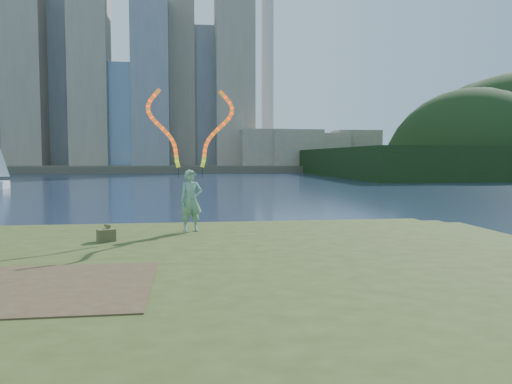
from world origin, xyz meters
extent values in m
plane|color=#19253E|center=(0.00, 0.00, 0.00)|extent=(320.00, 320.00, 0.00)
cube|color=#344217|center=(0.00, -2.50, 0.15)|extent=(20.00, 18.00, 0.30)
cube|color=#344217|center=(0.00, -2.20, 0.40)|extent=(17.00, 15.00, 0.30)
cube|color=#344217|center=(0.00, -2.00, 0.65)|extent=(14.00, 12.00, 0.30)
cube|color=#47331E|center=(-2.20, -3.20, 0.81)|extent=(3.20, 3.00, 0.02)
cube|color=#504B3B|center=(0.00, 95.00, 0.60)|extent=(320.00, 40.00, 1.20)
cylinder|color=silver|center=(18.00, 102.00, 30.20)|extent=(2.80, 2.80, 58.00)
imported|color=#12673E|center=(0.02, 2.16, 1.60)|extent=(0.67, 0.52, 1.60)
cylinder|color=black|center=(-0.30, 2.18, 2.33)|extent=(0.02, 0.02, 0.30)
cylinder|color=black|center=(0.32, 2.35, 2.33)|extent=(0.02, 0.02, 0.30)
cube|color=#4A5027|center=(-1.93, 0.88, 0.94)|extent=(0.46, 0.39, 0.28)
cylinder|color=#4A5027|center=(-1.93, 1.07, 1.13)|extent=(0.19, 0.28, 0.09)
camera|label=1|loc=(-0.04, -10.84, 2.73)|focal=35.00mm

